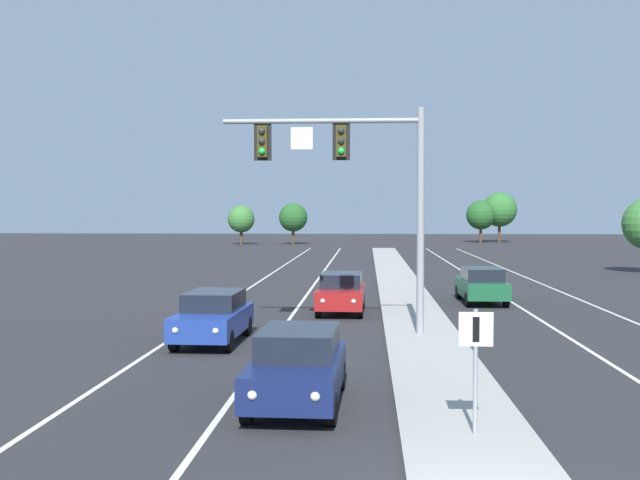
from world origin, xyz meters
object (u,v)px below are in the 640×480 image
object	(u,v)px
tree_far_left_a	(293,217)
tree_far_left_c	(241,219)
car_receding_green	(482,285)
car_oncoming_red	(341,292)
median_sign_post	(476,352)
tree_far_right_b	(499,210)
car_oncoming_blue	(213,316)
tree_far_right_c	(481,215)
car_oncoming_navy	(298,366)
overhead_signal_mast	(357,173)

from	to	relation	value
tree_far_left_a	tree_far_left_c	xyz separation A→B (m)	(-6.29, -1.03, -0.21)
car_receding_green	car_oncoming_red	bearing A→B (deg)	-149.58
median_sign_post	car_oncoming_red	size ratio (longest dim) A/B	0.49
tree_far_left_a	tree_far_right_b	size ratio (longest dim) A/B	0.77
car_receding_green	tree_far_left_a	size ratio (longest dim) A/B	0.88
car_oncoming_blue	tree_far_right_b	bearing A→B (deg)	74.35
tree_far_left_a	tree_far_right_c	bearing A→B (deg)	16.26
car_receding_green	tree_far_right_b	size ratio (longest dim) A/B	0.68
median_sign_post	car_oncoming_red	world-z (taller)	median_sign_post
tree_far_right_c	tree_far_right_b	distance (m)	3.02
car_oncoming_blue	tree_far_right_c	size ratio (longest dim) A/B	0.82
car_oncoming_blue	tree_far_left_c	bearing A→B (deg)	98.63
car_oncoming_blue	tree_far_right_c	bearing A→B (deg)	75.90
car_receding_green	tree_far_left_c	world-z (taller)	tree_far_left_c
car_receding_green	tree_far_left_a	bearing A→B (deg)	103.27
tree_far_left_c	tree_far_left_a	bearing A→B (deg)	9.28
car_oncoming_blue	car_oncoming_red	world-z (taller)	same
median_sign_post	tree_far_left_a	distance (m)	81.56
car_oncoming_blue	tree_far_left_a	world-z (taller)	tree_far_left_a
car_oncoming_navy	tree_far_left_c	xyz separation A→B (m)	(-13.91, 77.33, 2.29)
overhead_signal_mast	tree_far_left_c	bearing A→B (deg)	102.35
car_receding_green	overhead_signal_mast	bearing A→B (deg)	-119.03
tree_far_right_c	car_oncoming_blue	bearing A→B (deg)	-104.10
car_oncoming_navy	tree_far_right_c	size ratio (longest dim) A/B	0.82
overhead_signal_mast	median_sign_post	bearing A→B (deg)	-78.64
overhead_signal_mast	car_receding_green	distance (m)	11.99
tree_far_right_c	median_sign_post	bearing A→B (deg)	-98.37
car_receding_green	car_oncoming_navy	bearing A→B (deg)	-109.56
tree_far_left_a	tree_far_right_c	world-z (taller)	tree_far_right_c
overhead_signal_mast	car_oncoming_navy	world-z (taller)	overhead_signal_mast
median_sign_post	car_oncoming_red	xyz separation A→B (m)	(-2.93, 17.21, -0.77)
tree_far_left_c	tree_far_right_b	distance (m)	34.11
car_oncoming_blue	tree_far_left_a	distance (m)	71.09
overhead_signal_mast	car_oncoming_red	size ratio (longest dim) A/B	1.60
median_sign_post	tree_far_left_a	xyz separation A→B (m)	(-10.98, 80.79, 1.74)
median_sign_post	car_oncoming_blue	bearing A→B (deg)	123.96
car_oncoming_blue	tree_far_right_c	world-z (taller)	tree_far_right_c
car_oncoming_navy	car_oncoming_red	size ratio (longest dim) A/B	1.00
car_oncoming_blue	tree_far_right_b	size ratio (longest dim) A/B	0.68
car_receding_green	tree_far_right_c	size ratio (longest dim) A/B	0.82
car_receding_green	tree_far_left_a	world-z (taller)	tree_far_left_a
overhead_signal_mast	car_oncoming_red	world-z (taller)	overhead_signal_mast
car_oncoming_blue	tree_far_right_b	distance (m)	82.31
car_oncoming_red	overhead_signal_mast	bearing A→B (deg)	-83.43
car_oncoming_red	tree_far_left_c	size ratio (longest dim) A/B	0.94
tree_far_right_c	overhead_signal_mast	bearing A→B (deg)	-101.16
car_oncoming_navy	tree_far_right_c	bearing A→B (deg)	79.21
overhead_signal_mast	car_oncoming_red	bearing A→B (deg)	96.57
car_oncoming_blue	car_oncoming_red	distance (m)	8.22
car_receding_green	tree_far_left_c	xyz separation A→B (m)	(-20.43, 58.98, 2.29)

